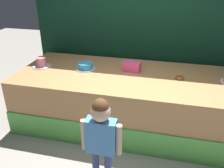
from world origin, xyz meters
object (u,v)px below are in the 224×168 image
object	(u,v)px
child_figure	(101,133)
pink_box	(132,66)
donut	(180,78)
cake_left	(41,63)
cake_center	(85,66)

from	to	relation	value
child_figure	pink_box	xyz separation A→B (m)	(0.07, 1.44, 0.17)
child_figure	donut	bearing A→B (deg)	59.46
pink_box	cake_left	size ratio (longest dim) A/B	0.88
pink_box	donut	distance (m)	0.71
donut	cake_center	world-z (taller)	cake_center
pink_box	cake_center	xyz separation A→B (m)	(-0.70, -0.10, -0.02)
child_figure	cake_left	xyz separation A→B (m)	(-1.33, 1.28, 0.16)
cake_left	cake_center	distance (m)	0.70
pink_box	donut	bearing A→B (deg)	-11.75
child_figure	cake_center	size ratio (longest dim) A/B	3.62
pink_box	cake_center	world-z (taller)	pink_box
cake_center	pink_box	bearing A→B (deg)	8.19
cake_left	cake_center	world-z (taller)	cake_left
child_figure	donut	xyz separation A→B (m)	(0.77, 1.30, 0.12)
child_figure	pink_box	bearing A→B (deg)	87.29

